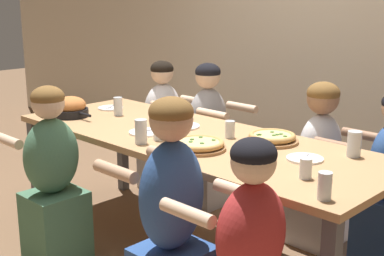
# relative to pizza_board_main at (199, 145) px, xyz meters

# --- Properties ---
(ground_plane) EXTENTS (18.00, 18.00, 0.00)m
(ground_plane) POSITION_rel_pizza_board_main_xyz_m (-0.24, 0.19, -0.82)
(ground_plane) COLOR brown
(ground_plane) RESTS_ON ground
(restaurant_back_panel) EXTENTS (10.00, 0.06, 3.20)m
(restaurant_back_panel) POSITION_rel_pizza_board_main_xyz_m (-0.24, 1.80, 0.78)
(restaurant_back_panel) COLOR beige
(restaurant_back_panel) RESTS_ON ground
(dining_table) EXTENTS (2.59, 0.94, 0.79)m
(dining_table) POSITION_rel_pizza_board_main_xyz_m (-0.24, 0.19, -0.10)
(dining_table) COLOR tan
(dining_table) RESTS_ON ground
(pizza_board_main) EXTENTS (0.32, 0.32, 0.05)m
(pizza_board_main) POSITION_rel_pizza_board_main_xyz_m (0.00, 0.00, 0.00)
(pizza_board_main) COLOR #996B42
(pizza_board_main) RESTS_ON dining_table
(pizza_board_second) EXTENTS (0.32, 0.32, 0.06)m
(pizza_board_second) POSITION_rel_pizza_board_main_xyz_m (0.21, 0.42, 0.00)
(pizza_board_second) COLOR #996B42
(pizza_board_second) RESTS_ON dining_table
(skillet_bowl) EXTENTS (0.38, 0.26, 0.15)m
(skillet_bowl) POSITION_rel_pizza_board_main_xyz_m (-1.25, -0.04, 0.04)
(skillet_bowl) COLOR black
(skillet_bowl) RESTS_ON dining_table
(empty_plate_a) EXTENTS (0.20, 0.20, 0.02)m
(empty_plate_a) POSITION_rel_pizza_board_main_xyz_m (-1.26, 0.33, -0.02)
(empty_plate_a) COLOR white
(empty_plate_a) RESTS_ON dining_table
(empty_plate_b) EXTENTS (0.20, 0.20, 0.02)m
(empty_plate_b) POSITION_rel_pizza_board_main_xyz_m (0.54, 0.26, -0.02)
(empty_plate_b) COLOR white
(empty_plate_b) RESTS_ON dining_table
(empty_plate_c) EXTENTS (0.22, 0.22, 0.02)m
(empty_plate_c) POSITION_rel_pizza_board_main_xyz_m (-0.50, 0.03, -0.02)
(empty_plate_c) COLOR white
(empty_plate_c) RESTS_ON dining_table
(empty_plate_d) EXTENTS (0.24, 0.24, 0.02)m
(empty_plate_d) POSITION_rel_pizza_board_main_xyz_m (-0.45, 0.31, -0.02)
(empty_plate_d) COLOR white
(empty_plate_d) RESTS_ON dining_table
(drinking_glass_a) EXTENTS (0.07, 0.07, 0.14)m
(drinking_glass_a) POSITION_rel_pizza_board_main_xyz_m (-0.32, -0.02, 0.03)
(drinking_glass_a) COLOR silver
(drinking_glass_a) RESTS_ON dining_table
(drinking_glass_b) EXTENTS (0.06, 0.06, 0.10)m
(drinking_glass_b) POSITION_rel_pizza_board_main_xyz_m (0.71, 0.00, 0.02)
(drinking_glass_b) COLOR silver
(drinking_glass_b) RESTS_ON dining_table
(drinking_glass_c) EXTENTS (0.07, 0.07, 0.15)m
(drinking_glass_c) POSITION_rel_pizza_board_main_xyz_m (-0.33, -0.15, 0.04)
(drinking_glass_c) COLOR silver
(drinking_glass_c) RESTS_ON dining_table
(drinking_glass_d) EXTENTS (0.07, 0.07, 0.13)m
(drinking_glass_d) POSITION_rel_pizza_board_main_xyz_m (-1.03, 0.23, 0.03)
(drinking_glass_d) COLOR silver
(drinking_glass_d) RESTS_ON dining_table
(drinking_glass_e) EXTENTS (0.06, 0.06, 0.11)m
(drinking_glass_e) POSITION_rel_pizza_board_main_xyz_m (-0.04, 0.32, 0.02)
(drinking_glass_e) COLOR silver
(drinking_glass_e) RESTS_ON dining_table
(drinking_glass_f) EXTENTS (0.06, 0.06, 0.12)m
(drinking_glass_f) POSITION_rel_pizza_board_main_xyz_m (0.92, -0.17, 0.03)
(drinking_glass_f) COLOR silver
(drinking_glass_f) RESTS_ON dining_table
(drinking_glass_g) EXTENTS (0.08, 0.08, 0.14)m
(drinking_glass_g) POSITION_rel_pizza_board_main_xyz_m (0.70, 0.49, 0.04)
(drinking_glass_g) COLOR silver
(drinking_glass_g) RESTS_ON dining_table
(diner_far_left) EXTENTS (0.51, 0.40, 1.12)m
(diner_far_left) POSITION_rel_pizza_board_main_xyz_m (-1.26, 0.88, -0.31)
(diner_far_left) COLOR silver
(diner_far_left) RESTS_ON ground
(diner_near_midleft) EXTENTS (0.51, 0.40, 1.13)m
(diner_near_midleft) POSITION_rel_pizza_board_main_xyz_m (-0.77, -0.50, -0.30)
(diner_near_midleft) COLOR #477556
(diner_near_midleft) RESTS_ON ground
(diner_far_midright) EXTENTS (0.51, 0.40, 1.11)m
(diner_far_midright) POSITION_rel_pizza_board_main_xyz_m (0.27, 0.88, -0.30)
(diner_far_midright) COLOR silver
(diner_far_midright) RESTS_ON ground
(diner_near_midright) EXTENTS (0.51, 0.40, 1.21)m
(diner_near_midright) POSITION_rel_pizza_board_main_xyz_m (0.30, -0.50, -0.26)
(diner_near_midright) COLOR #2D5193
(diner_near_midright) RESTS_ON ground
(diner_far_midleft) EXTENTS (0.51, 0.40, 1.14)m
(diner_far_midleft) POSITION_rel_pizza_board_main_xyz_m (-0.74, 0.88, -0.29)
(diner_far_midleft) COLOR #99999E
(diner_far_midleft) RESTS_ON ground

